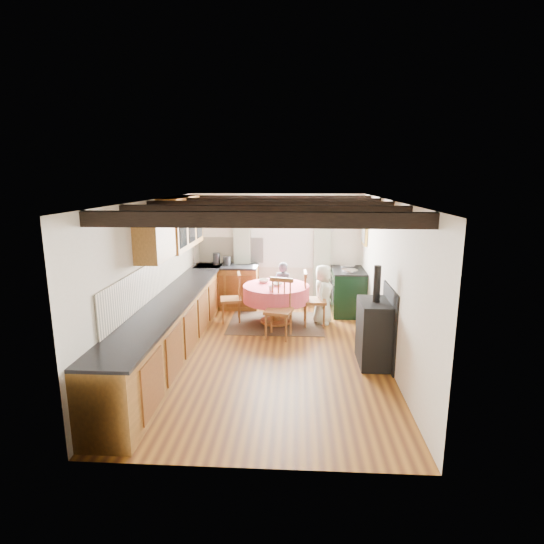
# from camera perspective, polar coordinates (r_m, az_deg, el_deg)

# --- Properties ---
(floor) EXTENTS (3.60, 5.50, 0.00)m
(floor) POSITION_cam_1_polar(r_m,az_deg,el_deg) (6.93, -0.40, -10.77)
(floor) COLOR #995E1D
(floor) RESTS_ON ground
(ceiling) EXTENTS (3.60, 5.50, 0.00)m
(ceiling) POSITION_cam_1_polar(r_m,az_deg,el_deg) (6.38, -0.43, 9.47)
(ceiling) COLOR white
(ceiling) RESTS_ON ground
(wall_back) EXTENTS (3.60, 0.00, 2.40)m
(wall_back) POSITION_cam_1_polar(r_m,az_deg,el_deg) (9.24, 0.71, 2.90)
(wall_back) COLOR silver
(wall_back) RESTS_ON ground
(wall_front) EXTENTS (3.60, 0.00, 2.40)m
(wall_front) POSITION_cam_1_polar(r_m,az_deg,el_deg) (3.94, -3.09, -10.44)
(wall_front) COLOR silver
(wall_front) RESTS_ON ground
(wall_left) EXTENTS (0.00, 5.50, 2.40)m
(wall_left) POSITION_cam_1_polar(r_m,az_deg,el_deg) (6.90, -15.50, -0.83)
(wall_left) COLOR silver
(wall_left) RESTS_ON ground
(wall_right) EXTENTS (0.00, 5.50, 2.40)m
(wall_right) POSITION_cam_1_polar(r_m,az_deg,el_deg) (6.68, 15.19, -1.25)
(wall_right) COLOR silver
(wall_right) RESTS_ON ground
(beam_a) EXTENTS (3.60, 0.16, 0.16)m
(beam_a) POSITION_cam_1_polar(r_m,az_deg,el_deg) (4.39, -2.16, 6.95)
(beam_a) COLOR black
(beam_a) RESTS_ON ceiling
(beam_b) EXTENTS (3.60, 0.16, 0.16)m
(beam_b) POSITION_cam_1_polar(r_m,az_deg,el_deg) (5.39, -1.14, 7.97)
(beam_b) COLOR black
(beam_b) RESTS_ON ceiling
(beam_c) EXTENTS (3.60, 0.16, 0.16)m
(beam_c) POSITION_cam_1_polar(r_m,az_deg,el_deg) (6.38, -0.43, 8.66)
(beam_c) COLOR black
(beam_c) RESTS_ON ceiling
(beam_d) EXTENTS (3.60, 0.16, 0.16)m
(beam_d) POSITION_cam_1_polar(r_m,az_deg,el_deg) (7.38, 0.09, 9.17)
(beam_d) COLOR black
(beam_d) RESTS_ON ceiling
(beam_e) EXTENTS (3.60, 0.16, 0.16)m
(beam_e) POSITION_cam_1_polar(r_m,az_deg,el_deg) (8.37, 0.49, 9.56)
(beam_e) COLOR black
(beam_e) RESTS_ON ceiling
(splash_left) EXTENTS (0.02, 4.50, 0.55)m
(splash_left) POSITION_cam_1_polar(r_m,az_deg,el_deg) (7.17, -14.59, -0.29)
(splash_left) COLOR beige
(splash_left) RESTS_ON wall_left
(splash_back) EXTENTS (1.40, 0.02, 0.55)m
(splash_back) POSITION_cam_1_polar(r_m,az_deg,el_deg) (9.32, -5.45, 2.93)
(splash_back) COLOR beige
(splash_back) RESTS_ON wall_back
(base_cabinet_left) EXTENTS (0.60, 5.30, 0.88)m
(base_cabinet_left) POSITION_cam_1_polar(r_m,az_deg,el_deg) (7.02, -12.80, -6.92)
(base_cabinet_left) COLOR #9B6225
(base_cabinet_left) RESTS_ON floor
(base_cabinet_back) EXTENTS (1.30, 0.60, 0.88)m
(base_cabinet_back) POSITION_cam_1_polar(r_m,az_deg,el_deg) (9.21, -5.93, -2.03)
(base_cabinet_back) COLOR #9B6225
(base_cabinet_back) RESTS_ON floor
(worktop_left) EXTENTS (0.64, 5.30, 0.04)m
(worktop_left) POSITION_cam_1_polar(r_m,az_deg,el_deg) (6.88, -12.83, -3.31)
(worktop_left) COLOR black
(worktop_left) RESTS_ON base_cabinet_left
(worktop_back) EXTENTS (1.30, 0.64, 0.04)m
(worktop_back) POSITION_cam_1_polar(r_m,az_deg,el_deg) (9.09, -6.01, 0.75)
(worktop_back) COLOR black
(worktop_back) RESTS_ON base_cabinet_back
(wall_cabinet_glass) EXTENTS (0.34, 1.80, 0.90)m
(wall_cabinet_glass) POSITION_cam_1_polar(r_m,az_deg,el_deg) (7.87, -11.84, 6.48)
(wall_cabinet_glass) COLOR #9B6225
(wall_cabinet_glass) RESTS_ON wall_left
(wall_cabinet_solid) EXTENTS (0.34, 0.90, 0.70)m
(wall_cabinet_solid) POSITION_cam_1_polar(r_m,az_deg,el_deg) (6.45, -15.27, 4.60)
(wall_cabinet_solid) COLOR #9B6225
(wall_cabinet_solid) RESTS_ON wall_left
(window_frame) EXTENTS (1.34, 0.03, 1.54)m
(window_frame) POSITION_cam_1_polar(r_m,az_deg,el_deg) (9.16, 1.34, 5.34)
(window_frame) COLOR white
(window_frame) RESTS_ON wall_back
(window_pane) EXTENTS (1.20, 0.01, 1.40)m
(window_pane) POSITION_cam_1_polar(r_m,az_deg,el_deg) (9.17, 1.34, 5.35)
(window_pane) COLOR white
(window_pane) RESTS_ON wall_back
(curtain_left) EXTENTS (0.35, 0.10, 2.10)m
(curtain_left) POSITION_cam_1_polar(r_m,az_deg,el_deg) (9.22, -3.98, 2.22)
(curtain_left) COLOR gray
(curtain_left) RESTS_ON wall_back
(curtain_right) EXTENTS (0.35, 0.10, 2.10)m
(curtain_right) POSITION_cam_1_polar(r_m,az_deg,el_deg) (9.16, 6.63, 2.10)
(curtain_right) COLOR gray
(curtain_right) RESTS_ON wall_back
(curtain_rod) EXTENTS (2.00, 0.03, 0.03)m
(curtain_rod) POSITION_cam_1_polar(r_m,az_deg,el_deg) (9.02, 1.34, 9.06)
(curtain_rod) COLOR black
(curtain_rod) RESTS_ON wall_back
(wall_picture) EXTENTS (0.04, 0.50, 0.60)m
(wall_picture) POSITION_cam_1_polar(r_m,az_deg,el_deg) (8.82, 12.20, 5.44)
(wall_picture) COLOR gold
(wall_picture) RESTS_ON wall_right
(wall_plate) EXTENTS (0.30, 0.02, 0.30)m
(wall_plate) POSITION_cam_1_polar(r_m,az_deg,el_deg) (9.15, 7.33, 5.87)
(wall_plate) COLOR silver
(wall_plate) RESTS_ON wall_back
(rug) EXTENTS (1.78, 1.38, 0.01)m
(rug) POSITION_cam_1_polar(r_m,az_deg,el_deg) (8.28, 0.54, -6.77)
(rug) COLOR #362B20
(rug) RESTS_ON floor
(dining_table) EXTENTS (1.24, 1.24, 0.75)m
(dining_table) POSITION_cam_1_polar(r_m,az_deg,el_deg) (8.17, 0.55, -4.33)
(dining_table) COLOR #ED374F
(dining_table) RESTS_ON floor
(chair_near) EXTENTS (0.54, 0.55, 1.03)m
(chair_near) POSITION_cam_1_polar(r_m,az_deg,el_deg) (7.42, 0.88, -4.92)
(chair_near) COLOR #945C35
(chair_near) RESTS_ON floor
(chair_left) EXTENTS (0.50, 0.48, 0.95)m
(chair_left) POSITION_cam_1_polar(r_m,az_deg,el_deg) (8.30, -5.49, -3.39)
(chair_left) COLOR #945C35
(chair_left) RESTS_ON floor
(chair_right) EXTENTS (0.47, 0.45, 1.04)m
(chair_right) POSITION_cam_1_polar(r_m,az_deg,el_deg) (8.07, 5.66, -3.54)
(chair_right) COLOR #945C35
(chair_right) RESTS_ON floor
(aga_range) EXTENTS (0.65, 1.00, 0.92)m
(aga_range) POSITION_cam_1_polar(r_m,az_deg,el_deg) (8.93, 10.01, -2.47)
(aga_range) COLOR black
(aga_range) RESTS_ON floor
(cast_iron_stove) EXTENTS (0.45, 0.75, 1.50)m
(cast_iron_stove) POSITION_cam_1_polar(r_m,az_deg,el_deg) (6.51, 13.52, -5.64)
(cast_iron_stove) COLOR black
(cast_iron_stove) RESTS_ON floor
(child_far) EXTENTS (0.45, 0.36, 1.08)m
(child_far) POSITION_cam_1_polar(r_m,az_deg,el_deg) (8.70, 1.46, -2.15)
(child_far) COLOR #34363F
(child_far) RESTS_ON floor
(child_right) EXTENTS (0.50, 0.63, 1.13)m
(child_right) POSITION_cam_1_polar(r_m,az_deg,el_deg) (8.21, 6.76, -2.93)
(child_right) COLOR beige
(child_right) RESTS_ON floor
(bowl_a) EXTENTS (0.27, 0.27, 0.05)m
(bowl_a) POSITION_cam_1_polar(r_m,az_deg,el_deg) (8.04, 0.67, -1.66)
(bowl_a) COLOR silver
(bowl_a) RESTS_ON dining_table
(bowl_b) EXTENTS (0.27, 0.27, 0.06)m
(bowl_b) POSITION_cam_1_polar(r_m,az_deg,el_deg) (8.27, -1.11, -1.20)
(bowl_b) COLOR silver
(bowl_b) RESTS_ON dining_table
(cup) EXTENTS (0.12, 0.12, 0.09)m
(cup) POSITION_cam_1_polar(r_m,az_deg,el_deg) (7.65, -0.10, -2.20)
(cup) COLOR silver
(cup) RESTS_ON dining_table
(canister_tall) EXTENTS (0.15, 0.15, 0.25)m
(canister_tall) POSITION_cam_1_polar(r_m,az_deg,el_deg) (9.16, -7.38, 1.73)
(canister_tall) COLOR #262628
(canister_tall) RESTS_ON worktop_back
(canister_wide) EXTENTS (0.17, 0.17, 0.19)m
(canister_wide) POSITION_cam_1_polar(r_m,az_deg,el_deg) (9.09, -6.03, 1.47)
(canister_wide) COLOR #262628
(canister_wide) RESTS_ON worktop_back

